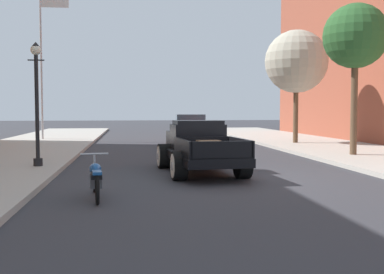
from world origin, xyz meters
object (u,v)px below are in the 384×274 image
(street_tree_second, at_px, (296,62))
(motorcycle_parked, at_px, (96,178))
(hotrod_truck_black, at_px, (198,147))
(street_tree_nearest, at_px, (355,37))
(flagpole, at_px, (45,45))
(car_background_red, at_px, (190,130))
(street_lamp_near, at_px, (37,94))

(street_tree_second, bearing_deg, motorcycle_parked, -124.61)
(hotrod_truck_black, height_order, street_tree_nearest, street_tree_nearest)
(motorcycle_parked, height_order, flagpole, flagpole)
(motorcycle_parked, bearing_deg, hotrod_truck_black, 54.48)
(car_background_red, bearing_deg, hotrod_truck_black, -95.98)
(street_lamp_near, xyz_separation_m, flagpole, (-2.19, 13.97, 3.39))
(flagpole, bearing_deg, car_background_red, -21.91)
(hotrod_truck_black, height_order, flagpole, flagpole)
(motorcycle_parked, xyz_separation_m, car_background_red, (4.01, 15.47, 0.33))
(car_background_red, relative_size, flagpole, 0.48)
(motorcycle_parked, bearing_deg, street_tree_nearest, 36.92)
(flagpole, bearing_deg, hotrod_truck_black, -64.43)
(motorcycle_parked, xyz_separation_m, street_lamp_near, (-2.14, 4.85, 1.94))
(street_lamp_near, height_order, street_tree_second, street_tree_second)
(street_tree_nearest, relative_size, street_tree_second, 0.98)
(motorcycle_parked, xyz_separation_m, street_tree_second, (9.47, 13.72, 4.00))
(hotrod_truck_black, xyz_separation_m, street_lamp_near, (-4.94, 0.93, 1.63))
(car_background_red, distance_m, street_tree_second, 6.81)
(street_lamp_near, bearing_deg, street_tree_nearest, 10.86)
(flagpole, bearing_deg, motorcycle_parked, -77.06)
(hotrod_truck_black, xyz_separation_m, flagpole, (-7.13, 14.90, 5.02))
(street_tree_second, bearing_deg, street_lamp_near, -142.61)
(hotrod_truck_black, distance_m, street_lamp_near, 5.28)
(street_tree_second, bearing_deg, flagpole, 159.73)
(motorcycle_parked, relative_size, car_background_red, 0.48)
(motorcycle_parked, distance_m, street_lamp_near, 5.65)
(hotrod_truck_black, bearing_deg, street_lamp_near, 169.37)
(street_tree_nearest, bearing_deg, hotrod_truck_black, -154.56)
(street_lamp_near, distance_m, flagpole, 14.54)
(flagpole, bearing_deg, street_tree_nearest, -40.58)
(car_background_red, height_order, flagpole, flagpole)
(flagpole, distance_m, street_tree_second, 14.77)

